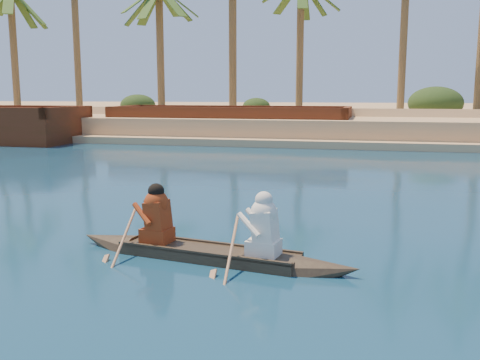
% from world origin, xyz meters
% --- Properties ---
extents(sandy_embankment, '(150.00, 51.00, 1.50)m').
position_xyz_m(sandy_embankment, '(0.00, 46.89, 0.53)').
color(sandy_embankment, tan).
rests_on(sandy_embankment, ground).
extents(palm_grove, '(110.00, 14.00, 16.00)m').
position_xyz_m(palm_grove, '(0.00, 35.00, 8.00)').
color(palm_grove, '#37551E').
rests_on(palm_grove, ground).
extents(shrub_cluster, '(100.00, 6.00, 2.40)m').
position_xyz_m(shrub_cluster, '(0.00, 31.50, 1.20)').
color(shrub_cluster, black).
rests_on(shrub_cluster, ground).
extents(canoe, '(4.96, 1.43, 1.36)m').
position_xyz_m(canoe, '(-6.75, 4.44, 0.26)').
color(canoe, '#3D3121').
rests_on(canoe, ground).
extents(barge_mid, '(13.43, 4.55, 2.23)m').
position_xyz_m(barge_mid, '(-12.00, 26.20, 0.78)').
color(barge_mid, '#5B2413').
rests_on(barge_mid, ground).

